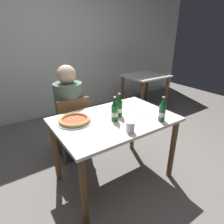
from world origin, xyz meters
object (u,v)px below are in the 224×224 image
object	(u,v)px
beer_bottle_right	(162,111)
paper_cup	(130,127)
dining_table_background	(145,83)
napkin_with_cutlery	(141,114)
beer_bottle_left	(115,111)
dining_table_main	(115,128)
beer_bottle_center	(119,107)
diner_seated	(70,116)
pizza_margherita_near	(75,120)
chair_behind_table	(72,124)

from	to	relation	value
beer_bottle_right	paper_cup	bearing A→B (deg)	-179.39
dining_table_background	napkin_with_cutlery	size ratio (longest dim) A/B	4.21
beer_bottle_left	beer_bottle_right	bearing A→B (deg)	-34.24
dining_table_main	beer_bottle_center	size ratio (longest dim) A/B	4.86
dining_table_background	beer_bottle_right	world-z (taller)	beer_bottle_right
diner_seated	beer_bottle_right	size ratio (longest dim) A/B	4.89
beer_bottle_left	napkin_with_cutlery	distance (m)	0.33
beer_bottle_left	beer_bottle_center	xyz separation A→B (m)	(0.10, 0.06, 0.00)
beer_bottle_center	beer_bottle_left	bearing A→B (deg)	-148.59
beer_bottle_left	pizza_margherita_near	bearing A→B (deg)	151.43
paper_cup	chair_behind_table	bearing A→B (deg)	100.45
beer_bottle_left	napkin_with_cutlery	size ratio (longest dim) A/B	1.30
dining_table_main	diner_seated	xyz separation A→B (m)	(-0.22, 0.66, -0.05)
beer_bottle_left	paper_cup	size ratio (longest dim) A/B	2.60
diner_seated	paper_cup	world-z (taller)	diner_seated
dining_table_main	beer_bottle_right	bearing A→B (deg)	-41.12
chair_behind_table	dining_table_background	xyz separation A→B (m)	(1.87, 0.69, 0.11)
dining_table_main	beer_bottle_right	world-z (taller)	beer_bottle_right
beer_bottle_right	napkin_with_cutlery	bearing A→B (deg)	104.68
napkin_with_cutlery	beer_bottle_left	bearing A→B (deg)	175.40
dining_table_background	paper_cup	bearing A→B (deg)	-136.72
napkin_with_cutlery	paper_cup	distance (m)	0.41
dining_table_background	beer_bottle_right	size ratio (longest dim) A/B	3.24
dining_table_background	napkin_with_cutlery	xyz separation A→B (m)	(-1.37, -1.37, 0.16)
pizza_margherita_near	paper_cup	size ratio (longest dim) A/B	3.47
beer_bottle_center	paper_cup	world-z (taller)	beer_bottle_center
beer_bottle_left	dining_table_main	bearing A→B (deg)	53.64
dining_table_background	beer_bottle_center	xyz separation A→B (m)	(-1.59, -1.28, 0.26)
beer_bottle_center	beer_bottle_right	bearing A→B (deg)	-48.23
beer_bottle_center	paper_cup	bearing A→B (deg)	-109.59
pizza_margherita_near	napkin_with_cutlery	size ratio (longest dim) A/B	1.73
pizza_margherita_near	beer_bottle_center	xyz separation A→B (m)	(0.44, -0.13, 0.08)
chair_behind_table	beer_bottle_right	distance (m)	1.13
diner_seated	napkin_with_cutlery	size ratio (longest dim) A/B	6.36
dining_table_main	pizza_margherita_near	distance (m)	0.42
dining_table_main	pizza_margherita_near	world-z (taller)	pizza_margherita_near
chair_behind_table	napkin_with_cutlery	xyz separation A→B (m)	(0.50, -0.68, 0.27)
dining_table_background	paper_cup	world-z (taller)	paper_cup
beer_bottle_center	napkin_with_cutlery	size ratio (longest dim) A/B	1.30
dining_table_background	beer_bottle_left	distance (m)	2.17
chair_behind_table	beer_bottle_center	xyz separation A→B (m)	(0.28, -0.60, 0.37)
chair_behind_table	dining_table_background	bearing A→B (deg)	-156.76
chair_behind_table	pizza_margherita_near	world-z (taller)	chair_behind_table
chair_behind_table	dining_table_background	size ratio (longest dim) A/B	1.06
pizza_margherita_near	beer_bottle_left	size ratio (longest dim) A/B	1.33
paper_cup	beer_bottle_right	bearing A→B (deg)	0.61
pizza_margherita_near	diner_seated	bearing A→B (deg)	73.22
dining_table_background	beer_bottle_center	bearing A→B (deg)	-141.06
diner_seated	beer_bottle_left	xyz separation A→B (m)	(0.18, -0.70, 0.27)
beer_bottle_right	diner_seated	bearing A→B (deg)	120.24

